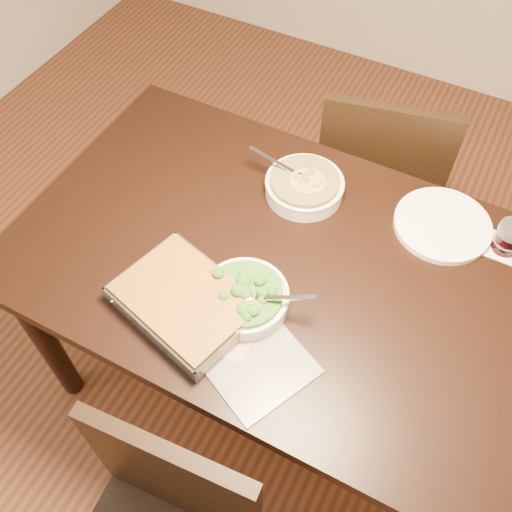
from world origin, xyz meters
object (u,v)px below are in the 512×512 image
Objects in this scene: table at (275,276)px; dinner_plate at (442,225)px; broccoli_bowl at (245,298)px; stew_bowl at (304,186)px; baking_dish at (185,302)px; chair_far at (378,177)px; wine_tumbler at (510,237)px.

table is 5.29× the size of dinner_plate.
table is at bearing 89.07° from broccoli_bowl.
stew_bowl is at bearing 97.04° from table.
baking_dish is (-0.12, -0.08, -0.00)m from broccoli_bowl.
chair_far is at bearing 83.51° from broccoli_bowl.
table is at bearing 70.11° from chair_far.
broccoli_bowl is at bearing 47.39° from baking_dish.
wine_tumbler is at bearing 41.87° from broccoli_bowl.
broccoli_bowl is 0.87m from chair_far.
chair_far reaches higher than dinner_plate.
broccoli_bowl is at bearing 71.52° from chair_far.
wine_tumbler is 0.10× the size of chair_far.
wine_tumbler is at bearing 1.77° from dinner_plate.
table is at bearing -139.96° from dinner_plate.
table is 1.57× the size of chair_far.
baking_dish is 4.45× the size of wine_tumbler.
wine_tumbler is (0.56, 0.07, 0.02)m from stew_bowl.
stew_bowl is at bearing 61.79° from chair_far.
dinner_plate is at bearing 52.37° from broccoli_bowl.
table is 0.27m from stew_bowl.
stew_bowl is at bearing -170.87° from dinner_plate.
wine_tumbler is (0.53, 0.48, 0.02)m from broccoli_bowl.
stew_bowl is at bearing 94.11° from baking_dish.
broccoli_bowl reaches higher than dinner_plate.
wine_tumbler reaches higher than dinner_plate.
wine_tumbler reaches higher than baking_dish.
broccoli_bowl is 0.15m from baking_dish.
dinner_plate is at bearing 63.78° from baking_dish.
baking_dish is at bearing -117.23° from table.
chair_far is (0.09, 0.65, -0.16)m from table.
stew_bowl is 0.39m from dinner_plate.
table is at bearing -82.96° from stew_bowl.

